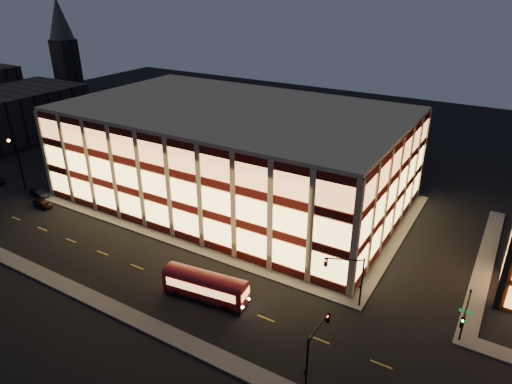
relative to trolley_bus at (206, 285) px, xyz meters
The scene contains 16 objects.
ground 11.04m from the trolley_bus, 143.43° to the left, with size 200.00×200.00×0.00m, color black.
sidewalk_office_south 14.04m from the trolley_bus, 147.48° to the left, with size 54.00×2.00×0.15m, color #514F4C.
sidewalk_office_east 27.53m from the trolley_bus, 58.75° to the left, with size 2.00×30.00×0.15m, color #514F4C.
sidewalk_tower_west 34.53m from the trolley_bus, 42.93° to the left, with size 2.00×30.00×0.15m, color #514F4C.
sidewalk_near 11.04m from the trolley_bus, 143.34° to the right, with size 100.00×2.00×0.15m, color #514F4C.
office_building 26.71m from the trolley_bus, 116.49° to the left, with size 50.45×30.45×14.50m.
bg_building_a 74.94m from the trolley_bus, 160.91° to the left, with size 18.00×28.00×10.00m, color #2D2621.
church_tower 91.73m from the trolley_bus, 149.44° to the left, with size 5.00×5.00×18.00m, color #2D2621.
church_spire 93.88m from the trolley_bus, 149.44° to the left, with size 6.00×6.00×10.00m, color #4C473F.
traffic_signal_far 15.23m from the trolley_bus, 26.55° to the left, with size 3.79×1.87×6.00m.
traffic_signal_right 25.54m from the trolley_bus, 13.33° to the left, with size 1.20×4.37×6.00m.
traffic_signal_near 15.61m from the trolley_bus, 17.11° to the right, with size 0.32×4.45×6.00m.
street_lamp_a 43.53m from the trolley_bus, behind, with size 0.44×1.22×9.02m.
trolley_bus is the anchor object (origin of this frame).
parked_car_0 35.12m from the trolley_bus, behind, with size 1.46×3.62×1.23m, color black.
parked_car_1 39.00m from the trolley_bus, 169.68° to the left, with size 1.28×3.67×1.21m, color black.
Camera 1 is at (34.14, -38.18, 31.45)m, focal length 32.00 mm.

